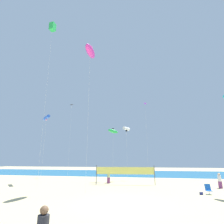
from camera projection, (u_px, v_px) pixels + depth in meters
ground_plane at (122, 203)px, 13.41m from camera, size 120.00×120.00×0.00m
ocean_band at (139, 173)px, 41.82m from camera, size 120.00×20.00×0.01m
beachgoer_sage_shirt at (109, 176)px, 24.67m from camera, size 0.38×0.38×1.66m
beachgoer_white_shirt at (220, 180)px, 20.51m from camera, size 0.38×0.38×1.65m
folding_beach_chair at (208, 189)px, 17.06m from camera, size 0.52×0.65×0.89m
volleyball_net at (125, 171)px, 23.47m from camera, size 7.57×0.66×2.40m
beach_handbag at (201, 193)px, 16.68m from camera, size 0.28×0.14×0.23m
kite_blue_tube at (46, 118)px, 26.35m from camera, size 2.01×2.04×9.27m
kite_magenta_inflatable at (90, 51)px, 21.33m from camera, size 0.91×2.52×16.17m
kite_black_diamond at (72, 105)px, 37.02m from camera, size 0.71×0.73×14.22m
kite_green_inflatable at (113, 131)px, 28.15m from camera, size 1.73×0.97×7.87m
kite_white_tube at (126, 129)px, 28.90m from camera, size 1.09×1.58×8.15m
kite_green_box at (53, 27)px, 23.85m from camera, size 0.75×0.75×20.62m
kite_violet_diamond at (145, 106)px, 32.54m from camera, size 0.58×0.58×13.09m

